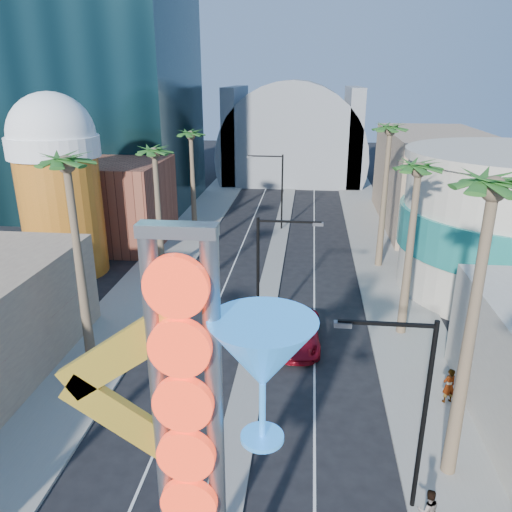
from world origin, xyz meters
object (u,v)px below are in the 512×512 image
(neon_sign, at_px, (219,425))
(pedestrian_a, at_px, (449,386))
(red_pickup, at_px, (298,333))
(pedestrian_b, at_px, (428,510))

(neon_sign, xyz_separation_m, pedestrian_a, (9.28, 11.79, -6.21))
(neon_sign, distance_m, red_pickup, 18.20)
(red_pickup, xyz_separation_m, pedestrian_b, (5.04, -12.86, 0.17))
(neon_sign, bearing_deg, red_pickup, 84.46)
(red_pickup, relative_size, pedestrian_b, 3.50)
(red_pickup, distance_m, pedestrian_b, 13.81)
(neon_sign, bearing_deg, pedestrian_b, 31.30)
(neon_sign, relative_size, pedestrian_a, 6.65)
(pedestrian_b, bearing_deg, red_pickup, -72.95)
(red_pickup, height_order, pedestrian_a, pedestrian_a)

